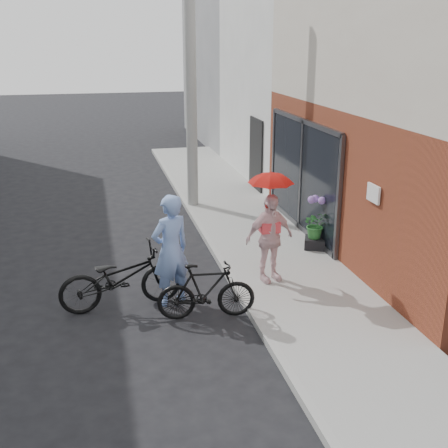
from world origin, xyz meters
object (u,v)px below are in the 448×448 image
object	(u,v)px
utility_pole	(191,72)
kimono_woman	(269,238)
officer	(171,250)
bike_left	(121,278)
bike_right	(206,291)
planter	(315,243)

from	to	relation	value
utility_pole	kimono_woman	size ratio (longest dim) A/B	4.35
officer	bike_left	world-z (taller)	officer
bike_right	kimono_woman	distance (m)	1.71
bike_left	bike_right	world-z (taller)	bike_left
officer	bike_right	world-z (taller)	officer
utility_pole	bike_right	distance (m)	6.87
bike_left	bike_right	distance (m)	1.48
planter	officer	bearing A→B (deg)	-153.41
utility_pole	planter	distance (m)	5.36
bike_right	planter	bearing A→B (deg)	-45.16
planter	utility_pole	bearing A→B (deg)	116.55
kimono_woman	bike_left	bearing A→B (deg)	171.47
bike_left	kimono_woman	size ratio (longest dim) A/B	1.27
utility_pole	officer	bearing A→B (deg)	-103.93
officer	bike_right	distance (m)	0.95
utility_pole	kimono_woman	distance (m)	5.77
utility_pole	officer	size ratio (longest dim) A/B	3.65
officer	planter	size ratio (longest dim) A/B	4.60
planter	bike_left	bearing A→B (deg)	-158.60
utility_pole	bike_left	bearing A→B (deg)	-112.01
bike_left	bike_right	xyz separation A→B (m)	(1.30, -0.70, -0.06)
utility_pole	officer	distance (m)	6.14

